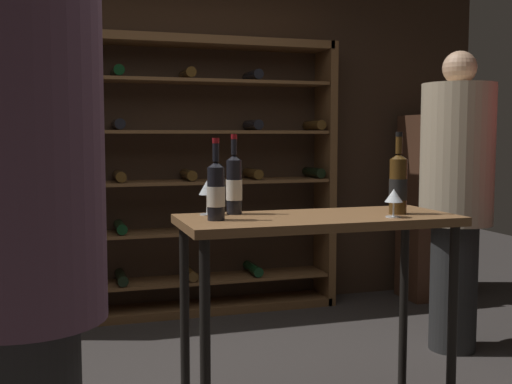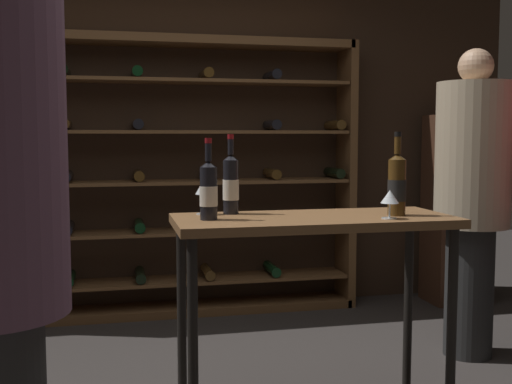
{
  "view_description": "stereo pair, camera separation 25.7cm",
  "coord_description": "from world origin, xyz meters",
  "px_view_note": "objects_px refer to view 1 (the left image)",
  "views": [
    {
      "loc": [
        -0.73,
        -2.8,
        1.34
      ],
      "look_at": [
        0.19,
        0.15,
        1.06
      ],
      "focal_mm": 44.36,
      "sensor_mm": 36.0,
      "label": 1
    },
    {
      "loc": [
        -0.48,
        -2.87,
        1.34
      ],
      "look_at": [
        0.19,
        0.15,
        1.06
      ],
      "focal_mm": 44.36,
      "sensor_mm": 36.0,
      "label": 2
    }
  ],
  "objects_px": {
    "display_cabinet": "(431,207)",
    "wine_glass_stemmed_right": "(207,189)",
    "tasting_table": "(318,243)",
    "wine_bottle_gold_foil": "(234,184)",
    "person_bystander_dark_jacket": "(456,188)",
    "wine_bottle_green_slim": "(216,190)",
    "person_host_in_suit": "(24,228)",
    "wine_rack": "(153,179)",
    "wine_bottle_amber_reserve": "(398,184)",
    "wine_glass_stemmed_left": "(394,197)"
  },
  "relations": [
    {
      "from": "wine_bottle_green_slim",
      "to": "wine_glass_stemmed_left",
      "type": "bearing_deg",
      "value": -10.54
    },
    {
      "from": "wine_bottle_green_slim",
      "to": "wine_glass_stemmed_right",
      "type": "bearing_deg",
      "value": 88.8
    },
    {
      "from": "wine_bottle_gold_foil",
      "to": "wine_bottle_green_slim",
      "type": "distance_m",
      "value": 0.22
    },
    {
      "from": "wine_rack",
      "to": "person_host_in_suit",
      "type": "relative_size",
      "value": 1.41
    },
    {
      "from": "wine_rack",
      "to": "person_bystander_dark_jacket",
      "type": "distance_m",
      "value": 2.12
    },
    {
      "from": "wine_rack",
      "to": "wine_bottle_amber_reserve",
      "type": "bearing_deg",
      "value": -68.08
    },
    {
      "from": "person_bystander_dark_jacket",
      "to": "wine_glass_stemmed_right",
      "type": "distance_m",
      "value": 1.78
    },
    {
      "from": "tasting_table",
      "to": "wine_bottle_gold_foil",
      "type": "xyz_separation_m",
      "value": [
        -0.35,
        0.17,
        0.26
      ]
    },
    {
      "from": "display_cabinet",
      "to": "wine_glass_stemmed_right",
      "type": "bearing_deg",
      "value": -143.37
    },
    {
      "from": "person_host_in_suit",
      "to": "person_bystander_dark_jacket",
      "type": "height_order",
      "value": "person_host_in_suit"
    },
    {
      "from": "wine_bottle_green_slim",
      "to": "wine_glass_stemmed_right",
      "type": "height_order",
      "value": "wine_bottle_green_slim"
    },
    {
      "from": "wine_glass_stemmed_right",
      "to": "wine_bottle_amber_reserve",
      "type": "bearing_deg",
      "value": -15.19
    },
    {
      "from": "wine_glass_stemmed_right",
      "to": "wine_bottle_green_slim",
      "type": "bearing_deg",
      "value": -91.2
    },
    {
      "from": "wine_bottle_green_slim",
      "to": "wine_glass_stemmed_right",
      "type": "distance_m",
      "value": 0.19
    },
    {
      "from": "wine_rack",
      "to": "wine_bottle_gold_foil",
      "type": "height_order",
      "value": "wine_rack"
    },
    {
      "from": "wine_rack",
      "to": "display_cabinet",
      "type": "bearing_deg",
      "value": -3.6
    },
    {
      "from": "person_host_in_suit",
      "to": "display_cabinet",
      "type": "distance_m",
      "value": 4.07
    },
    {
      "from": "person_host_in_suit",
      "to": "wine_bottle_amber_reserve",
      "type": "height_order",
      "value": "person_host_in_suit"
    },
    {
      "from": "person_bystander_dark_jacket",
      "to": "wine_bottle_amber_reserve",
      "type": "distance_m",
      "value": 1.14
    },
    {
      "from": "tasting_table",
      "to": "wine_glass_stemmed_right",
      "type": "xyz_separation_m",
      "value": [
        -0.47,
        0.18,
        0.24
      ]
    },
    {
      "from": "tasting_table",
      "to": "person_bystander_dark_jacket",
      "type": "distance_m",
      "value": 1.42
    },
    {
      "from": "wine_rack",
      "to": "person_host_in_suit",
      "type": "distance_m",
      "value": 2.97
    },
    {
      "from": "wine_bottle_amber_reserve",
      "to": "wine_bottle_green_slim",
      "type": "xyz_separation_m",
      "value": [
        -0.85,
        0.04,
        -0.01
      ]
    },
    {
      "from": "person_host_in_suit",
      "to": "wine_bottle_gold_foil",
      "type": "relative_size",
      "value": 5.38
    },
    {
      "from": "wine_rack",
      "to": "display_cabinet",
      "type": "relative_size",
      "value": 1.85
    },
    {
      "from": "display_cabinet",
      "to": "person_bystander_dark_jacket",
      "type": "bearing_deg",
      "value": -116.41
    },
    {
      "from": "display_cabinet",
      "to": "wine_glass_stemmed_right",
      "type": "relative_size",
      "value": 9.42
    },
    {
      "from": "wine_glass_stemmed_left",
      "to": "person_bystander_dark_jacket",
      "type": "bearing_deg",
      "value": 42.87
    },
    {
      "from": "wine_rack",
      "to": "wine_glass_stemmed_right",
      "type": "relative_size",
      "value": 17.46
    },
    {
      "from": "person_host_in_suit",
      "to": "person_bystander_dark_jacket",
      "type": "relative_size",
      "value": 1.07
    },
    {
      "from": "person_host_in_suit",
      "to": "wine_bottle_amber_reserve",
      "type": "xyz_separation_m",
      "value": [
        1.58,
        0.8,
        0.02
      ]
    },
    {
      "from": "person_bystander_dark_jacket",
      "to": "tasting_table",
      "type": "bearing_deg",
      "value": -135.48
    },
    {
      "from": "wine_glass_stemmed_right",
      "to": "wine_bottle_gold_foil",
      "type": "bearing_deg",
      "value": -4.5
    },
    {
      "from": "person_host_in_suit",
      "to": "wine_bottle_gold_foil",
      "type": "bearing_deg",
      "value": -175.85
    },
    {
      "from": "wine_bottle_gold_foil",
      "to": "wine_bottle_green_slim",
      "type": "xyz_separation_m",
      "value": [
        -0.13,
        -0.18,
        -0.01
      ]
    },
    {
      "from": "wine_bottle_amber_reserve",
      "to": "wine_glass_stemmed_right",
      "type": "relative_size",
      "value": 2.38
    },
    {
      "from": "wine_bottle_gold_foil",
      "to": "wine_bottle_green_slim",
      "type": "height_order",
      "value": "wine_bottle_gold_foil"
    },
    {
      "from": "wine_rack",
      "to": "person_bystander_dark_jacket",
      "type": "xyz_separation_m",
      "value": [
        1.67,
        -1.31,
        -0.0
      ]
    },
    {
      "from": "person_bystander_dark_jacket",
      "to": "wine_bottle_green_slim",
      "type": "height_order",
      "value": "person_bystander_dark_jacket"
    },
    {
      "from": "wine_bottle_gold_foil",
      "to": "person_host_in_suit",
      "type": "bearing_deg",
      "value": -130.03
    },
    {
      "from": "wine_rack",
      "to": "tasting_table",
      "type": "bearing_deg",
      "value": -77.29
    },
    {
      "from": "tasting_table",
      "to": "person_bystander_dark_jacket",
      "type": "relative_size",
      "value": 0.68
    },
    {
      "from": "display_cabinet",
      "to": "wine_bottle_gold_foil",
      "type": "xyz_separation_m",
      "value": [
        -2.15,
        -1.7,
        0.37
      ]
    },
    {
      "from": "wine_bottle_green_slim",
      "to": "wine_rack",
      "type": "bearing_deg",
      "value": 89.32
    },
    {
      "from": "person_host_in_suit",
      "to": "wine_rack",
      "type": "bearing_deg",
      "value": -150.59
    },
    {
      "from": "tasting_table",
      "to": "wine_bottle_gold_foil",
      "type": "distance_m",
      "value": 0.47
    },
    {
      "from": "wine_glass_stemmed_left",
      "to": "wine_bottle_amber_reserve",
      "type": "bearing_deg",
      "value": 51.89
    },
    {
      "from": "wine_bottle_green_slim",
      "to": "person_host_in_suit",
      "type": "bearing_deg",
      "value": -130.87
    },
    {
      "from": "display_cabinet",
      "to": "wine_bottle_green_slim",
      "type": "height_order",
      "value": "display_cabinet"
    },
    {
      "from": "tasting_table",
      "to": "wine_glass_stemmed_left",
      "type": "height_order",
      "value": "wine_glass_stemmed_left"
    }
  ]
}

